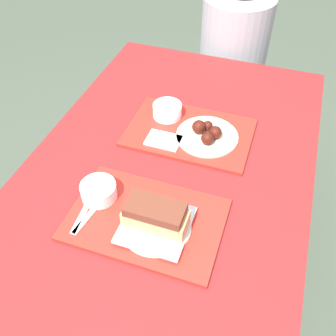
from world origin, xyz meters
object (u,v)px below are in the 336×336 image
at_px(brisket_sandwich_plate, 156,219).
at_px(wings_plate_far, 207,134).
at_px(tray_far, 189,132).
at_px(bowl_coleslaw_near, 99,190).
at_px(tray_near, 146,219).
at_px(person_seated_across, 234,43).
at_px(bowl_coleslaw_far, 167,110).

height_order(brisket_sandwich_plate, wings_plate_far, brisket_sandwich_plate).
height_order(tray_far, bowl_coleslaw_near, bowl_coleslaw_near).
height_order(tray_far, wings_plate_far, wings_plate_far).
distance_m(tray_near, brisket_sandwich_plate, 0.06).
xyz_separation_m(brisket_sandwich_plate, wings_plate_far, (0.04, 0.43, -0.02)).
bearing_deg(brisket_sandwich_plate, person_seated_across, 91.23).
bearing_deg(bowl_coleslaw_near, tray_far, 65.84).
bearing_deg(wings_plate_far, tray_near, -100.70).
distance_m(bowl_coleslaw_far, person_seated_across, 0.75).
xyz_separation_m(tray_near, brisket_sandwich_plate, (0.04, -0.02, 0.04)).
height_order(bowl_coleslaw_far, wings_plate_far, wings_plate_far).
height_order(bowl_coleslaw_near, wings_plate_far, wings_plate_far).
relative_size(tray_far, brisket_sandwich_plate, 2.22).
height_order(bowl_coleslaw_near, brisket_sandwich_plate, brisket_sandwich_plate).
bearing_deg(tray_near, bowl_coleslaw_far, 101.55).
distance_m(tray_far, bowl_coleslaw_far, 0.13).
bearing_deg(bowl_coleslaw_far, bowl_coleslaw_near, -98.50).
bearing_deg(bowl_coleslaw_far, person_seated_across, 81.41).
xyz_separation_m(bowl_coleslaw_far, person_seated_across, (0.11, 0.74, -0.07)).
bearing_deg(bowl_coleslaw_far, brisket_sandwich_plate, -74.60).
distance_m(wings_plate_far, person_seated_across, 0.81).
relative_size(tray_far, bowl_coleslaw_far, 4.11).
xyz_separation_m(bowl_coleslaw_near, brisket_sandwich_plate, (0.20, -0.05, 0.01)).
relative_size(wings_plate_far, person_seated_across, 0.31).
bearing_deg(tray_near, person_seated_across, 89.39).
height_order(tray_near, bowl_coleslaw_far, bowl_coleslaw_far).
bearing_deg(tray_far, tray_near, -91.17).
bearing_deg(bowl_coleslaw_near, bowl_coleslaw_far, 81.50).
xyz_separation_m(bowl_coleslaw_near, bowl_coleslaw_far, (0.07, 0.45, 0.00)).
bearing_deg(tray_near, bowl_coleslaw_near, 168.92).
xyz_separation_m(bowl_coleslaw_far, wings_plate_far, (0.17, -0.07, -0.01)).
bearing_deg(bowl_coleslaw_near, tray_near, -11.08).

